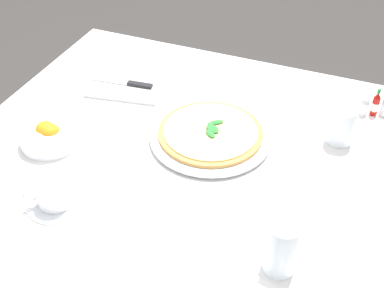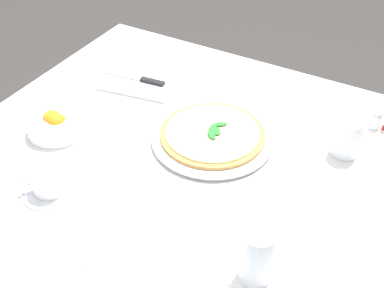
{
  "view_description": "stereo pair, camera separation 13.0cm",
  "coord_description": "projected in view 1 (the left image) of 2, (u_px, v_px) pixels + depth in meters",
  "views": [
    {
      "loc": [
        -0.41,
        0.88,
        1.58
      ],
      "look_at": [
        -0.03,
        -0.06,
        0.77
      ],
      "focal_mm": 47.97,
      "sensor_mm": 36.0,
      "label": 1
    },
    {
      "loc": [
        -0.52,
        0.82,
        1.58
      ],
      "look_at": [
        -0.03,
        -0.06,
        0.77
      ],
      "focal_mm": 47.97,
      "sensor_mm": 36.0,
      "label": 2
    }
  ],
  "objects": [
    {
      "name": "dining_table",
      "position": [
        174.0,
        199.0,
        1.36
      ],
      "size": [
        1.11,
        1.11,
        0.75
      ],
      "color": "white",
      "rests_on": "ground_plane"
    },
    {
      "name": "dinner_knife",
      "position": [
        124.0,
        83.0,
        1.51
      ],
      "size": [
        0.2,
        0.04,
        0.01
      ],
      "rotation": [
        0.0,
        0.0,
        0.1
      ],
      "color": "silver",
      "rests_on": "napkin_folded"
    },
    {
      "name": "pizza",
      "position": [
        210.0,
        132.0,
        1.33
      ],
      "size": [
        0.27,
        0.27,
        0.02
      ],
      "color": "#C68E47",
      "rests_on": "pizza_plate"
    },
    {
      "name": "pizza_plate",
      "position": [
        210.0,
        136.0,
        1.34
      ],
      "size": [
        0.32,
        0.32,
        0.02
      ],
      "color": "white",
      "rests_on": "dining_table"
    },
    {
      "name": "hot_sauce_bottle",
      "position": [
        375.0,
        104.0,
        1.41
      ],
      "size": [
        0.02,
        0.02,
        0.08
      ],
      "color": "#B7140F",
      "rests_on": "dining_table"
    },
    {
      "name": "coffee_cup_right_edge",
      "position": [
        54.0,
        195.0,
        1.14
      ],
      "size": [
        0.13,
        0.13,
        0.07
      ],
      "color": "white",
      "rests_on": "dining_table"
    },
    {
      "name": "salt_shaker",
      "position": [
        364.0,
        107.0,
        1.42
      ],
      "size": [
        0.03,
        0.03,
        0.06
      ],
      "color": "white",
      "rests_on": "dining_table"
    },
    {
      "name": "citrus_bowl",
      "position": [
        49.0,
        135.0,
        1.32
      ],
      "size": [
        0.15,
        0.15,
        0.06
      ],
      "color": "white",
      "rests_on": "dining_table"
    },
    {
      "name": "water_glass_near_left",
      "position": [
        341.0,
        128.0,
        1.31
      ],
      "size": [
        0.07,
        0.07,
        0.1
      ],
      "color": "white",
      "rests_on": "dining_table"
    },
    {
      "name": "water_glass_far_left",
      "position": [
        281.0,
        249.0,
        0.99
      ],
      "size": [
        0.07,
        0.07,
        0.12
      ],
      "color": "white",
      "rests_on": "dining_table"
    },
    {
      "name": "napkin_folded",
      "position": [
        125.0,
        87.0,
        1.52
      ],
      "size": [
        0.24,
        0.17,
        0.02
      ],
      "rotation": [
        0.0,
        0.0,
        0.17
      ],
      "color": "white",
      "rests_on": "dining_table"
    }
  ]
}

